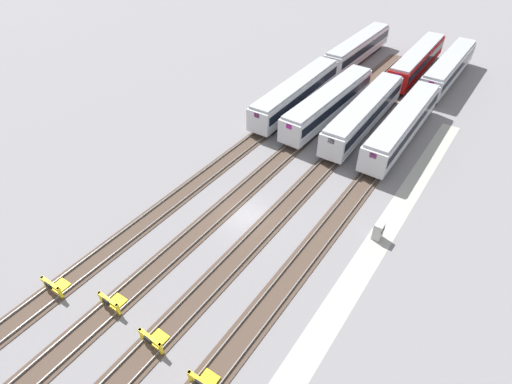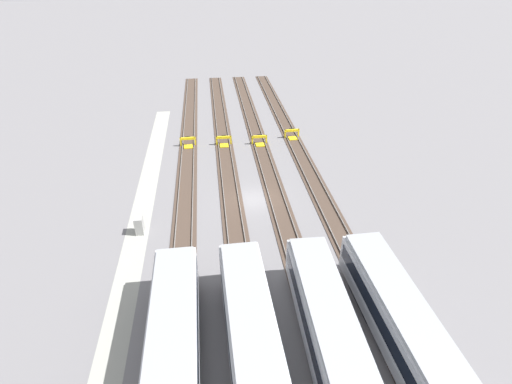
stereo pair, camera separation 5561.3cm
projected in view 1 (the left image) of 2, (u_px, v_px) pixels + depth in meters
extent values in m
plane|color=slate|center=(246.00, 216.00, 35.76)|extent=(400.00, 400.00, 0.00)
cube|color=#9E9E93|center=(359.00, 272.00, 30.97)|extent=(54.00, 2.00, 0.01)
cube|color=#47382D|center=(313.00, 249.00, 32.75)|extent=(90.00, 2.23, 0.06)
cube|color=slate|center=(305.00, 244.00, 33.00)|extent=(90.00, 0.07, 0.15)
cube|color=slate|center=(321.00, 252.00, 32.37)|extent=(90.00, 0.07, 0.15)
cube|color=#47382D|center=(267.00, 226.00, 34.74)|extent=(90.00, 2.24, 0.06)
cube|color=slate|center=(260.00, 222.00, 34.99)|extent=(90.00, 0.07, 0.15)
cube|color=slate|center=(274.00, 229.00, 34.36)|extent=(90.00, 0.07, 0.15)
cube|color=#47382D|center=(226.00, 206.00, 36.74)|extent=(90.00, 2.24, 0.06)
cube|color=slate|center=(220.00, 203.00, 36.99)|extent=(90.00, 0.07, 0.15)
cube|color=slate|center=(232.00, 209.00, 36.36)|extent=(90.00, 0.07, 0.15)
cube|color=#47382D|center=(190.00, 189.00, 38.73)|extent=(90.00, 2.23, 0.06)
cube|color=slate|center=(184.00, 185.00, 38.98)|extent=(90.00, 0.07, 0.15)
cube|color=slate|center=(195.00, 190.00, 38.35)|extent=(90.00, 0.07, 0.15)
cube|color=silver|center=(402.00, 125.00, 44.09)|extent=(18.03, 2.98, 2.70)
cube|color=black|center=(403.00, 122.00, 43.89)|extent=(17.31, 3.01, 1.08)
cube|color=#B2B5BA|center=(401.00, 131.00, 44.58)|extent=(17.67, 3.00, 0.54)
cube|color=#999BA0|center=(405.00, 113.00, 43.13)|extent=(17.48, 2.69, 0.30)
cube|color=#B21E99|center=(428.00, 87.00, 49.13)|extent=(0.09, 0.70, 0.56)
cube|color=#B21E99|center=(373.00, 155.00, 37.78)|extent=(0.09, 0.70, 0.56)
cube|color=black|center=(414.00, 118.00, 48.72)|extent=(3.62, 2.28, 0.70)
cube|color=black|center=(381.00, 162.00, 41.65)|extent=(3.62, 2.28, 0.70)
cube|color=silver|center=(364.00, 113.00, 46.09)|extent=(18.06, 3.19, 2.70)
cube|color=black|center=(364.00, 111.00, 45.88)|extent=(17.34, 3.22, 1.08)
cube|color=#B2B5BA|center=(363.00, 119.00, 46.57)|extent=(17.70, 3.22, 0.54)
cube|color=#999BA0|center=(366.00, 102.00, 45.12)|extent=(17.51, 2.90, 0.30)
cube|color=#B21E99|center=(392.00, 78.00, 51.16)|extent=(0.10, 0.70, 0.56)
cube|color=#B21E99|center=(331.00, 141.00, 39.73)|extent=(0.10, 0.70, 0.56)
cube|color=black|center=(378.00, 107.00, 50.74)|extent=(3.65, 2.32, 0.70)
cube|color=black|center=(342.00, 148.00, 43.61)|extent=(3.65, 2.32, 0.70)
cube|color=silver|center=(296.00, 93.00, 50.07)|extent=(18.06, 3.19, 2.70)
cube|color=black|center=(297.00, 91.00, 49.86)|extent=(17.34, 3.22, 1.08)
cube|color=#B2B5BA|center=(296.00, 99.00, 50.56)|extent=(17.70, 3.22, 0.54)
cube|color=#999BA0|center=(297.00, 82.00, 49.11)|extent=(17.51, 2.90, 0.30)
cube|color=#B21E99|center=(329.00, 62.00, 55.15)|extent=(0.10, 0.70, 0.56)
cube|color=#B21E99|center=(257.00, 115.00, 43.71)|extent=(0.10, 0.70, 0.56)
cube|color=black|center=(316.00, 89.00, 54.72)|extent=(3.65, 2.32, 0.70)
cube|color=black|center=(273.00, 124.00, 47.60)|extent=(3.65, 2.32, 0.70)
cube|color=silver|center=(449.00, 68.00, 56.18)|extent=(18.02, 2.94, 2.70)
cube|color=black|center=(449.00, 66.00, 55.97)|extent=(17.30, 2.98, 1.08)
cube|color=#B2B5BA|center=(447.00, 73.00, 56.66)|extent=(17.66, 2.97, 0.54)
cube|color=#999BA0|center=(452.00, 57.00, 55.22)|extent=(17.48, 2.66, 0.30)
cube|color=#B21E99|center=(467.00, 42.00, 61.14)|extent=(0.09, 0.70, 0.56)
cube|color=#B21E99|center=(431.00, 83.00, 49.93)|extent=(0.09, 0.70, 0.56)
cube|color=black|center=(455.00, 67.00, 60.76)|extent=(3.62, 2.27, 0.70)
cube|color=black|center=(433.00, 93.00, 53.78)|extent=(3.62, 2.27, 0.70)
cube|color=silver|center=(358.00, 48.00, 61.99)|extent=(18.02, 2.94, 2.70)
cube|color=black|center=(358.00, 46.00, 61.78)|extent=(17.30, 2.97, 1.08)
cube|color=#B2B5BA|center=(357.00, 53.00, 62.47)|extent=(17.66, 2.97, 0.54)
cube|color=#999BA0|center=(360.00, 38.00, 61.03)|extent=(17.48, 2.65, 0.30)
cube|color=#B21E99|center=(381.00, 27.00, 66.95)|extent=(0.09, 0.70, 0.56)
cube|color=#B21E99|center=(332.00, 60.00, 55.75)|extent=(0.09, 0.70, 0.56)
cube|color=black|center=(370.00, 49.00, 66.57)|extent=(3.62, 2.27, 0.70)
cube|color=black|center=(341.00, 71.00, 59.59)|extent=(3.62, 2.27, 0.70)
cube|color=#A80F0F|center=(417.00, 61.00, 58.10)|extent=(18.04, 3.05, 2.70)
cube|color=black|center=(417.00, 59.00, 57.89)|extent=(17.32, 3.08, 1.08)
cube|color=#990000|center=(416.00, 66.00, 58.58)|extent=(17.68, 3.07, 0.54)
cube|color=#999BA0|center=(420.00, 51.00, 57.13)|extent=(17.49, 2.76, 0.30)
cube|color=#B21E99|center=(436.00, 37.00, 63.14)|extent=(0.09, 0.70, 0.56)
cube|color=#B21E99|center=(398.00, 75.00, 51.77)|extent=(0.09, 0.70, 0.56)
cube|color=black|center=(425.00, 60.00, 62.73)|extent=(3.63, 2.29, 0.70)
cube|color=black|center=(401.00, 86.00, 55.64)|extent=(3.63, 2.29, 0.70)
cube|color=silver|center=(329.00, 103.00, 48.07)|extent=(18.06, 3.21, 2.70)
cube|color=black|center=(329.00, 100.00, 47.87)|extent=(17.34, 3.23, 1.08)
cube|color=#B2B5BA|center=(328.00, 109.00, 48.56)|extent=(17.70, 3.23, 0.54)
cube|color=#999BA0|center=(330.00, 91.00, 47.11)|extent=(17.51, 2.92, 0.30)
cube|color=#B21E99|center=(362.00, 71.00, 52.97)|extent=(0.10, 0.70, 0.56)
cube|color=#B21E99|center=(289.00, 126.00, 41.89)|extent=(0.10, 0.70, 0.56)
cube|color=black|center=(348.00, 99.00, 52.61)|extent=(3.65, 2.32, 0.70)
cube|color=black|center=(304.00, 135.00, 45.71)|extent=(3.65, 2.32, 0.70)
cube|color=yellow|center=(190.00, 376.00, 24.11)|extent=(0.19, 0.19, 1.15)
cube|color=yellow|center=(201.00, 381.00, 23.47)|extent=(0.32, 2.01, 0.30)
cube|color=yellow|center=(208.00, 381.00, 24.41)|extent=(1.14, 1.13, 0.18)
cube|color=black|center=(199.00, 384.00, 23.35)|extent=(0.15, 0.60, 0.44)
cube|color=yellow|center=(142.00, 334.00, 26.26)|extent=(0.18, 0.18, 1.15)
cube|color=yellow|center=(161.00, 349.00, 25.46)|extent=(0.18, 0.18, 1.15)
cube|color=yellow|center=(150.00, 338.00, 25.59)|extent=(0.26, 2.00, 0.30)
cube|color=yellow|center=(158.00, 339.00, 26.52)|extent=(1.11, 1.09, 0.18)
cube|color=black|center=(148.00, 340.00, 25.48)|extent=(0.12, 0.60, 0.44)
cube|color=yellow|center=(101.00, 297.00, 28.46)|extent=(0.18, 0.18, 1.15)
cube|color=yellow|center=(118.00, 310.00, 27.68)|extent=(0.18, 0.18, 1.15)
cube|color=yellow|center=(108.00, 300.00, 27.80)|extent=(0.27, 2.00, 0.30)
cube|color=yellow|center=(117.00, 302.00, 28.73)|extent=(1.12, 1.10, 0.18)
cube|color=black|center=(106.00, 302.00, 27.68)|extent=(0.13, 0.60, 0.44)
cube|color=yellow|center=(44.00, 282.00, 29.49)|extent=(0.19, 0.19, 1.15)
cube|color=yellow|center=(60.00, 293.00, 28.76)|extent=(0.19, 0.19, 1.15)
cube|color=yellow|center=(50.00, 284.00, 28.85)|extent=(0.34, 2.01, 0.30)
cube|color=yellow|center=(61.00, 286.00, 29.79)|extent=(1.15, 1.13, 0.18)
cube|color=black|center=(48.00, 286.00, 28.73)|extent=(0.15, 0.61, 0.44)
cube|color=#9E9E99|center=(378.00, 231.00, 33.24)|extent=(0.90, 0.70, 1.60)
cube|color=#333338|center=(383.00, 231.00, 32.93)|extent=(0.70, 0.04, 0.36)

